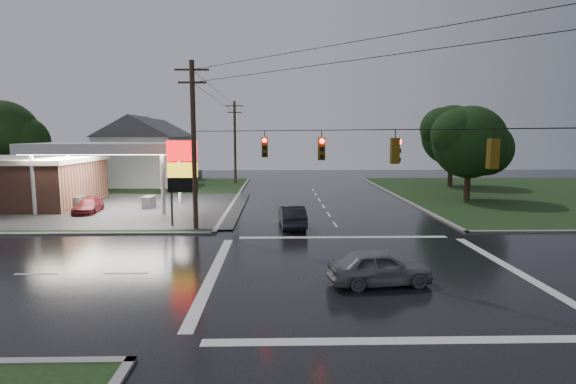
{
  "coord_description": "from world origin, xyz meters",
  "views": [
    {
      "loc": [
        -4.05,
        -19.99,
        6.29
      ],
      "look_at": [
        -3.45,
        5.67,
        3.0
      ],
      "focal_mm": 28.0,
      "sensor_mm": 36.0,
      "label": 1
    }
  ],
  "objects_px": {
    "house_near": "(141,150)",
    "tree_ne_far": "(453,136)",
    "gas_station": "(31,178)",
    "utility_pole_n": "(235,141)",
    "house_far": "(158,147)",
    "utility_pole_nw": "(194,143)",
    "car_north": "(292,216)",
    "car_crossing": "(380,267)",
    "car_pump": "(88,206)",
    "pylon_sign": "(182,168)",
    "tree_nw_behind": "(4,136)",
    "tree_ne_near": "(471,142)"
  },
  "relations": [
    {
      "from": "house_near",
      "to": "tree_ne_far",
      "type": "bearing_deg",
      "value": -3.01
    },
    {
      "from": "gas_station",
      "to": "tree_ne_far",
      "type": "xyz_separation_m",
      "value": [
        42.83,
        14.29,
        3.63
      ]
    },
    {
      "from": "utility_pole_n",
      "to": "house_far",
      "type": "height_order",
      "value": "utility_pole_n"
    },
    {
      "from": "utility_pole_nw",
      "to": "house_near",
      "type": "relative_size",
      "value": 1.0
    },
    {
      "from": "utility_pole_n",
      "to": "house_near",
      "type": "xyz_separation_m",
      "value": [
        -11.45,
        -2.0,
        -1.06
      ]
    },
    {
      "from": "car_north",
      "to": "car_crossing",
      "type": "bearing_deg",
      "value": 101.21
    },
    {
      "from": "tree_ne_far",
      "to": "car_crossing",
      "type": "height_order",
      "value": "tree_ne_far"
    },
    {
      "from": "car_crossing",
      "to": "car_pump",
      "type": "distance_m",
      "value": 26.28
    },
    {
      "from": "utility_pole_n",
      "to": "car_pump",
      "type": "distance_m",
      "value": 24.66
    },
    {
      "from": "pylon_sign",
      "to": "house_far",
      "type": "distance_m",
      "value": 39.21
    },
    {
      "from": "gas_station",
      "to": "house_near",
      "type": "xyz_separation_m",
      "value": [
        4.73,
        16.3,
        1.86
      ]
    },
    {
      "from": "pylon_sign",
      "to": "utility_pole_n",
      "type": "distance_m",
      "value": 27.56
    },
    {
      "from": "gas_station",
      "to": "tree_nw_behind",
      "type": "distance_m",
      "value": 13.63
    },
    {
      "from": "tree_nw_behind",
      "to": "tree_ne_near",
      "type": "distance_m",
      "value": 48.65
    },
    {
      "from": "gas_station",
      "to": "house_near",
      "type": "bearing_deg",
      "value": 73.83
    },
    {
      "from": "tree_ne_near",
      "to": "utility_pole_nw",
      "type": "bearing_deg",
      "value": -152.14
    },
    {
      "from": "tree_ne_near",
      "to": "car_crossing",
      "type": "relative_size",
      "value": 2.05
    },
    {
      "from": "utility_pole_n",
      "to": "car_north",
      "type": "relative_size",
      "value": 2.29
    },
    {
      "from": "tree_ne_near",
      "to": "tree_ne_far",
      "type": "xyz_separation_m",
      "value": [
        3.01,
        12.0,
        0.62
      ]
    },
    {
      "from": "utility_pole_n",
      "to": "house_near",
      "type": "distance_m",
      "value": 11.67
    },
    {
      "from": "house_near",
      "to": "car_north",
      "type": "xyz_separation_m",
      "value": [
        17.88,
        -25.74,
        -3.65
      ]
    },
    {
      "from": "car_pump",
      "to": "utility_pole_n",
      "type": "bearing_deg",
      "value": 59.86
    },
    {
      "from": "house_near",
      "to": "car_crossing",
      "type": "distance_m",
      "value": 43.47
    },
    {
      "from": "gas_station",
      "to": "car_north",
      "type": "relative_size",
      "value": 5.71
    },
    {
      "from": "utility_pole_n",
      "to": "car_crossing",
      "type": "xyz_separation_m",
      "value": [
        9.74,
        -39.78,
        -4.72
      ]
    },
    {
      "from": "tree_ne_far",
      "to": "car_north",
      "type": "bearing_deg",
      "value": -130.44
    },
    {
      "from": "utility_pole_n",
      "to": "car_pump",
      "type": "bearing_deg",
      "value": -113.74
    },
    {
      "from": "gas_station",
      "to": "tree_nw_behind",
      "type": "xyz_separation_m",
      "value": [
        -8.17,
        10.29,
        3.63
      ]
    },
    {
      "from": "car_north",
      "to": "car_pump",
      "type": "xyz_separation_m",
      "value": [
        -16.16,
        5.61,
        -0.16
      ]
    },
    {
      "from": "utility_pole_n",
      "to": "tree_ne_far",
      "type": "bearing_deg",
      "value": -8.55
    },
    {
      "from": "utility_pole_n",
      "to": "car_north",
      "type": "xyz_separation_m",
      "value": [
        6.43,
        -27.74,
        -4.71
      ]
    },
    {
      "from": "utility_pole_nw",
      "to": "house_near",
      "type": "distance_m",
      "value": 28.9
    },
    {
      "from": "car_crossing",
      "to": "tree_ne_far",
      "type": "bearing_deg",
      "value": -33.05
    },
    {
      "from": "tree_ne_near",
      "to": "tree_ne_far",
      "type": "height_order",
      "value": "tree_ne_far"
    },
    {
      "from": "gas_station",
      "to": "tree_ne_near",
      "type": "bearing_deg",
      "value": 3.3
    },
    {
      "from": "house_near",
      "to": "house_far",
      "type": "xyz_separation_m",
      "value": [
        -1.0,
        12.0,
        0.0
      ]
    },
    {
      "from": "utility_pole_n",
      "to": "car_crossing",
      "type": "relative_size",
      "value": 2.4
    },
    {
      "from": "gas_station",
      "to": "tree_ne_near",
      "type": "height_order",
      "value": "tree_ne_near"
    },
    {
      "from": "gas_station",
      "to": "pylon_sign",
      "type": "distance_m",
      "value": 17.81
    },
    {
      "from": "utility_pole_nw",
      "to": "pylon_sign",
      "type": "bearing_deg",
      "value": 135.0
    },
    {
      "from": "car_pump",
      "to": "gas_station",
      "type": "bearing_deg",
      "value": 142.91
    },
    {
      "from": "pylon_sign",
      "to": "car_pump",
      "type": "height_order",
      "value": "pylon_sign"
    },
    {
      "from": "utility_pole_nw",
      "to": "car_north",
      "type": "height_order",
      "value": "utility_pole_nw"
    },
    {
      "from": "tree_ne_near",
      "to": "tree_ne_far",
      "type": "relative_size",
      "value": 0.92
    },
    {
      "from": "tree_ne_near",
      "to": "car_crossing",
      "type": "bearing_deg",
      "value": -120.33
    },
    {
      "from": "utility_pole_n",
      "to": "house_far",
      "type": "xyz_separation_m",
      "value": [
        -12.45,
        10.0,
        -1.06
      ]
    },
    {
      "from": "pylon_sign",
      "to": "house_near",
      "type": "relative_size",
      "value": 0.54
    },
    {
      "from": "pylon_sign",
      "to": "car_crossing",
      "type": "relative_size",
      "value": 1.37
    },
    {
      "from": "tree_nw_behind",
      "to": "tree_ne_far",
      "type": "relative_size",
      "value": 1.02
    },
    {
      "from": "house_far",
      "to": "car_north",
      "type": "bearing_deg",
      "value": -63.43
    }
  ]
}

